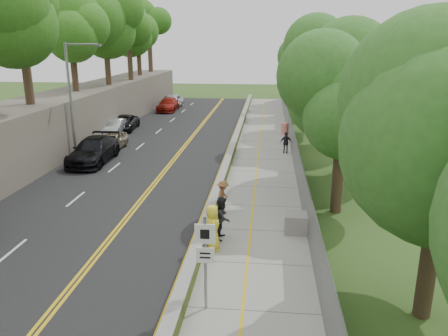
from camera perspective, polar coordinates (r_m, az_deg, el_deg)
ground at (r=17.10m, az=-4.48°, el=-12.06°), size 140.00×140.00×0.00m
road at (r=31.94m, az=-9.30°, el=1.45°), size 11.20×66.00×0.04m
sidewalk at (r=30.86m, az=5.11°, el=1.09°), size 4.20×66.00×0.05m
jersey_barrier at (r=30.90m, az=0.85°, el=1.70°), size 0.42×66.00×0.60m
rock_embankment at (r=34.50m, az=-22.62°, el=4.89°), size 5.00×66.00×4.00m
chainlink_fence at (r=30.67m, az=9.08°, el=2.73°), size 0.04×66.00×2.00m
trees_embankment at (r=33.80m, az=-23.48°, el=19.13°), size 6.40×66.00×13.00m
trees_fenceside at (r=30.09m, az=14.21°, el=13.75°), size 7.00×66.00×14.00m
streetlight at (r=31.88m, az=-19.10°, el=9.21°), size 2.52×0.22×8.00m
signpost at (r=13.40m, az=-2.47°, el=-11.04°), size 0.62×0.09×3.10m
construction_barrel at (r=39.26m, az=7.89°, el=5.11°), size 0.62×0.62×1.02m
concrete_block at (r=19.41m, az=9.79°, el=-7.10°), size 1.31×1.01×0.85m
car_3 at (r=31.16m, az=-16.67°, el=2.22°), size 2.47×5.81×1.67m
car_4 at (r=34.57m, az=-14.36°, el=3.46°), size 1.59×3.90×1.32m
car_5 at (r=39.68m, az=-14.13°, el=5.16°), size 1.86×4.40×1.41m
car_6 at (r=41.87m, az=-13.05°, el=5.76°), size 2.61×5.04×1.36m
car_7 at (r=52.66m, az=-7.30°, el=8.24°), size 2.24×5.23×1.50m
car_8 at (r=54.87m, az=-6.76°, el=8.67°), size 2.24×5.02×1.68m
painter_0 at (r=17.44m, az=-1.52°, el=-7.79°), size 0.78×1.02×1.88m
painter_1 at (r=17.47m, az=-1.46°, el=-8.03°), size 0.43×0.64×1.72m
painter_2 at (r=18.40m, az=-0.21°, el=-6.50°), size 0.82×0.99×1.85m
painter_3 at (r=21.24m, az=-0.13°, el=-3.71°), size 0.78×1.11×1.57m
person_far at (r=32.64m, az=8.10°, el=3.29°), size 0.96×0.50×1.56m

